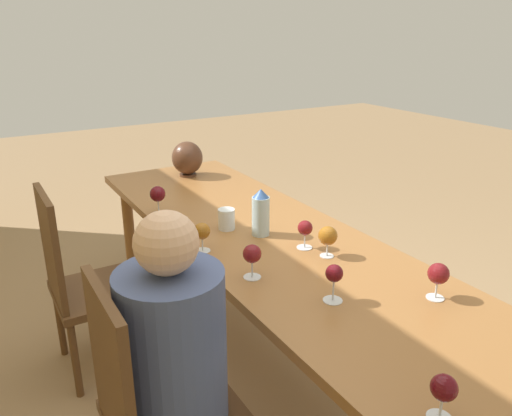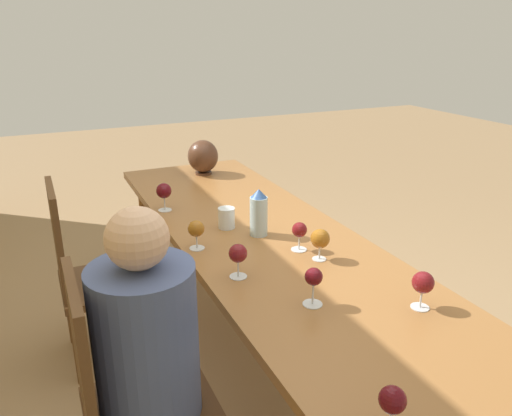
{
  "view_description": "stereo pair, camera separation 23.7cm",
  "coord_description": "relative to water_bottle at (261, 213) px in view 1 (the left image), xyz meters",
  "views": [
    {
      "loc": [
        -1.85,
        1.14,
        1.68
      ],
      "look_at": [
        0.07,
        0.0,
        0.87
      ],
      "focal_mm": 35.0,
      "sensor_mm": 36.0,
      "label": 1
    },
    {
      "loc": [
        -1.96,
        0.93,
        1.68
      ],
      "look_at": [
        0.07,
        0.0,
        0.87
      ],
      "focal_mm": 35.0,
      "sensor_mm": 36.0,
      "label": 2
    }
  ],
  "objects": [
    {
      "name": "dining_table",
      "position": [
        0.02,
        -0.03,
        -0.18
      ],
      "size": [
        2.64,
        0.8,
        0.77
      ],
      "color": "#936033",
      "rests_on": "ground_plane"
    },
    {
      "name": "chair_near",
      "position": [
        -0.55,
        0.73,
        -0.37
      ],
      "size": [
        0.44,
        0.44,
        0.98
      ],
      "color": "brown",
      "rests_on": "ground_plane"
    },
    {
      "name": "vase",
      "position": [
        1.07,
        -0.1,
        0.01
      ],
      "size": [
        0.2,
        0.2,
        0.22
      ],
      "color": "#4C2D1E",
      "rests_on": "dining_table"
    },
    {
      "name": "chair_far",
      "position": [
        0.47,
        0.73,
        -0.37
      ],
      "size": [
        0.44,
        0.44,
        0.98
      ],
      "color": "brown",
      "rests_on": "ground_plane"
    },
    {
      "name": "ground_plane",
      "position": [
        0.02,
        -0.03,
        -0.87
      ],
      "size": [
        14.0,
        14.0,
        0.0
      ],
      "primitive_type": "plane",
      "color": "#937551"
    },
    {
      "name": "wine_glass_3",
      "position": [
        -0.35,
        0.25,
        -0.01
      ],
      "size": [
        0.07,
        0.07,
        0.14
      ],
      "color": "silver",
      "rests_on": "dining_table"
    },
    {
      "name": "wine_glass_5",
      "position": [
        -1.22,
        0.22,
        -0.02
      ],
      "size": [
        0.07,
        0.07,
        0.13
      ],
      "color": "silver",
      "rests_on": "dining_table"
    },
    {
      "name": "wine_glass_2",
      "position": [
        -0.34,
        -0.12,
        -0.02
      ],
      "size": [
        0.08,
        0.08,
        0.13
      ],
      "color": "silver",
      "rests_on": "dining_table"
    },
    {
      "name": "person_near",
      "position": [
        -0.55,
        0.64,
        -0.24
      ],
      "size": [
        0.34,
        0.34,
        1.18
      ],
      "color": "#2D2D38",
      "rests_on": "ground_plane"
    },
    {
      "name": "wine_glass_7",
      "position": [
        -0.03,
        0.31,
        -0.02
      ],
      "size": [
        0.07,
        0.07,
        0.13
      ],
      "color": "silver",
      "rests_on": "dining_table"
    },
    {
      "name": "wine_glass_6",
      "position": [
        -0.64,
        0.09,
        -0.01
      ],
      "size": [
        0.07,
        0.07,
        0.14
      ],
      "color": "silver",
      "rests_on": "dining_table"
    },
    {
      "name": "wine_glass_1",
      "position": [
        -0.81,
        -0.24,
        -0.01
      ],
      "size": [
        0.08,
        0.08,
        0.14
      ],
      "color": "silver",
      "rests_on": "dining_table"
    },
    {
      "name": "water_bottle",
      "position": [
        0.0,
        0.0,
        0.0
      ],
      "size": [
        0.08,
        0.08,
        0.22
      ],
      "color": "#ADCCD6",
      "rests_on": "dining_table"
    },
    {
      "name": "water_tumbler",
      "position": [
        0.14,
        0.1,
        -0.06
      ],
      "size": [
        0.08,
        0.08,
        0.1
      ],
      "color": "silver",
      "rests_on": "dining_table"
    },
    {
      "name": "wine_glass_4",
      "position": [
        0.5,
        0.31,
        -0.0
      ],
      "size": [
        0.08,
        0.08,
        0.15
      ],
      "color": "silver",
      "rests_on": "dining_table"
    },
    {
      "name": "wine_glass_0",
      "position": [
        -0.23,
        -0.09,
        -0.02
      ],
      "size": [
        0.07,
        0.07,
        0.13
      ],
      "color": "silver",
      "rests_on": "dining_table"
    }
  ]
}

